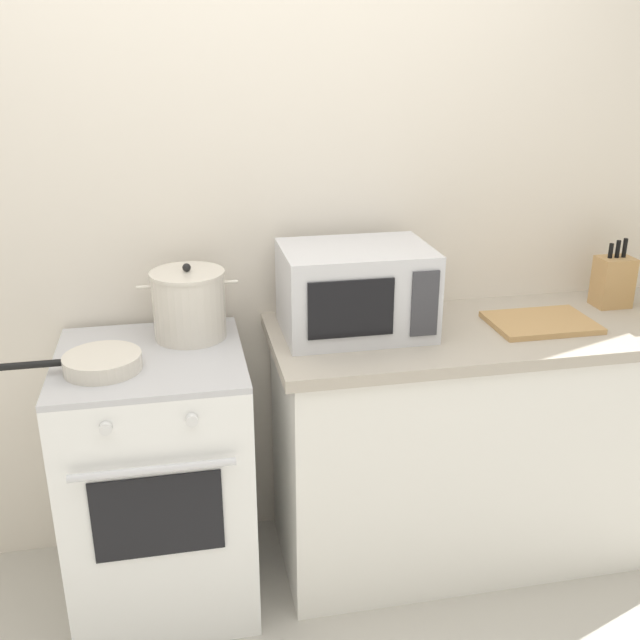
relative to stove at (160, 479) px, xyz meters
The scene contains 9 objects.
back_wall 1.09m from the stove, 29.72° to the left, with size 4.40×0.10×2.50m, color silver.
lower_cabinet_right 1.25m from the stove, ahead, with size 1.64×0.56×0.88m, color white.
countertop_right 1.33m from the stove, ahead, with size 1.70×0.60×0.04m, color #ADA393.
stove is the anchor object (origin of this frame).
stock_pot 0.61m from the stove, 45.11° to the left, with size 0.33×0.25×0.26m.
frying_pan 0.51m from the stove, 149.81° to the right, with size 0.44×0.24×0.05m.
microwave 0.93m from the stove, ahead, with size 0.50×0.37×0.30m.
cutting_board 1.44m from the stove, ahead, with size 0.36×0.26×0.02m, color tan.
knife_block 1.81m from the stove, ahead, with size 0.13×0.10×0.26m.
Camera 1 is at (-0.24, -1.61, 1.86)m, focal length 40.90 mm.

